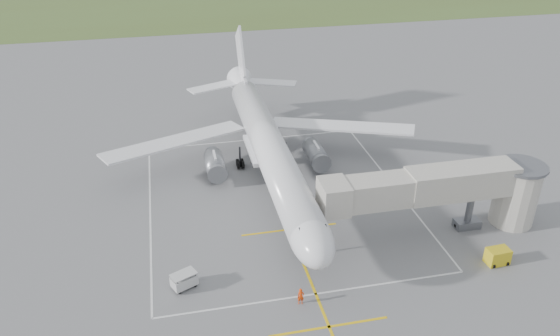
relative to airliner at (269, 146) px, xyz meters
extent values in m
plane|color=#5B5B5E|center=(0.00, -0.75, -4.39)|extent=(700.00, 700.00, 0.00)
cube|color=#E4B40D|center=(0.00, -5.75, -4.38)|extent=(0.25, 60.00, 0.01)
cube|color=#E4B40D|center=(0.00, -24.75, -4.38)|extent=(10.00, 0.25, 0.01)
cube|color=#E4B40D|center=(0.00, -10.75, -4.38)|extent=(10.00, 0.25, 0.01)
cube|color=silver|center=(0.00, 11.25, -4.38)|extent=(28.00, 0.20, 0.01)
cube|color=silver|center=(0.00, -20.75, -4.38)|extent=(28.00, 0.20, 0.01)
cube|color=silver|center=(-14.00, -4.75, -4.38)|extent=(0.20, 32.00, 0.01)
cube|color=silver|center=(14.00, -4.75, -4.38)|extent=(0.20, 32.00, 0.01)
cylinder|color=silver|center=(0.00, -0.75, 0.11)|extent=(3.80, 36.00, 3.80)
ellipsoid|color=silver|center=(0.00, -18.75, 0.11)|extent=(3.80, 7.22, 3.80)
cube|color=black|center=(0.00, -19.65, 1.16)|extent=(2.40, 1.60, 0.99)
cone|color=silver|center=(0.00, 19.75, 0.51)|extent=(3.80, 6.00, 3.80)
cube|color=silver|center=(10.50, 5.25, -0.74)|extent=(17.93, 11.24, 1.23)
cube|color=silver|center=(-10.50, 5.25, -0.74)|extent=(17.93, 11.24, 1.23)
cube|color=silver|center=(0.00, 2.25, -1.44)|extent=(4.20, 8.00, 0.50)
cube|color=silver|center=(0.00, 20.45, 4.81)|extent=(0.30, 7.89, 8.65)
cube|color=silver|center=(0.00, 18.25, 1.81)|extent=(0.35, 5.00, 1.20)
cube|color=silver|center=(4.20, 19.45, 0.71)|extent=(7.85, 5.03, 0.20)
cube|color=silver|center=(-4.20, 19.45, 0.71)|extent=(7.85, 5.03, 0.20)
cylinder|color=slate|center=(6.20, 1.75, -2.49)|extent=(2.30, 4.20, 2.30)
cube|color=silver|center=(6.20, 1.45, -1.69)|extent=(0.25, 2.40, 1.20)
cylinder|color=slate|center=(-6.20, 1.75, -2.49)|extent=(2.30, 4.20, 2.30)
cube|color=silver|center=(-6.20, 1.45, -1.69)|extent=(0.25, 2.40, 1.20)
cylinder|color=black|center=(0.00, -15.25, -3.09)|extent=(0.18, 0.18, 2.60)
cylinder|color=black|center=(-0.11, -15.25, -3.99)|extent=(0.28, 0.80, 0.80)
cylinder|color=black|center=(0.11, -15.25, -3.99)|extent=(0.28, 0.80, 0.80)
cylinder|color=black|center=(2.90, 3.75, -2.99)|extent=(0.22, 0.22, 2.80)
cylinder|color=black|center=(2.62, 3.40, -3.91)|extent=(0.32, 0.96, 0.96)
cylinder|color=black|center=(3.18, 3.40, -3.91)|extent=(0.32, 0.96, 0.96)
cylinder|color=black|center=(2.62, 4.10, -3.91)|extent=(0.32, 0.96, 0.96)
cylinder|color=black|center=(3.18, 4.10, -3.91)|extent=(0.32, 0.96, 0.96)
cylinder|color=black|center=(-2.90, 3.75, -2.99)|extent=(0.22, 0.22, 2.80)
cylinder|color=black|center=(-3.18, 3.40, -3.91)|extent=(0.32, 0.96, 0.96)
cylinder|color=black|center=(-2.62, 3.40, -3.91)|extent=(0.32, 0.96, 0.96)
cylinder|color=black|center=(-3.18, 4.10, -3.91)|extent=(0.32, 0.96, 0.96)
cylinder|color=black|center=(-2.62, 4.10, -3.91)|extent=(0.32, 0.96, 0.96)
cube|color=#99958B|center=(7.74, -14.25, 1.21)|extent=(11.09, 2.90, 2.80)
cube|color=#99958B|center=(16.46, -14.25, 1.31)|extent=(11.09, 3.10, 3.00)
cube|color=#99958B|center=(3.40, -14.25, 1.21)|extent=(2.60, 3.40, 3.00)
cylinder|color=slate|center=(18.00, -14.25, -2.29)|extent=(0.70, 0.70, 4.20)
cube|color=slate|center=(18.00, -14.25, -3.94)|extent=(2.60, 1.40, 0.90)
cylinder|color=#99958B|center=(23.00, -14.25, -1.19)|extent=(4.40, 4.40, 6.40)
cylinder|color=slate|center=(23.00, -14.25, 2.21)|extent=(5.00, 5.00, 0.30)
cylinder|color=black|center=(17.00, -14.25, -4.04)|extent=(0.70, 0.30, 0.70)
cylinder|color=black|center=(19.00, -14.25, -4.04)|extent=(0.70, 0.30, 0.70)
cube|color=gold|center=(17.79, -20.22, -3.61)|extent=(2.15, 1.46, 1.56)
cylinder|color=black|center=(17.09, -20.82, -4.16)|extent=(0.23, 0.47, 0.46)
cylinder|color=black|center=(18.55, -20.75, -4.16)|extent=(0.23, 0.47, 0.46)
cube|color=#B9B9B9|center=(-11.11, -17.41, -3.66)|extent=(2.51, 2.09, 0.95)
cube|color=#B9B9B9|center=(-11.11, -17.41, -2.92)|extent=(2.51, 2.09, 0.07)
cylinder|color=black|center=(-11.68, -18.25, -3.48)|extent=(0.07, 0.07, 1.13)
cylinder|color=black|center=(-10.10, -17.52, -3.48)|extent=(0.07, 0.07, 1.13)
cylinder|color=black|center=(-12.11, -17.30, -3.48)|extent=(0.07, 0.07, 1.13)
cylinder|color=black|center=(-10.54, -16.57, -3.48)|extent=(0.07, 0.07, 1.13)
cylinder|color=black|center=(-11.62, -18.17, -4.22)|extent=(0.29, 0.38, 0.35)
cylinder|color=black|center=(-10.20, -17.51, -4.22)|extent=(0.29, 0.38, 0.35)
cylinder|color=black|center=(-12.02, -17.31, -4.22)|extent=(0.29, 0.38, 0.35)
cylinder|color=black|center=(-10.60, -16.65, -4.22)|extent=(0.29, 0.38, 0.35)
imported|color=red|center=(-1.58, -21.61, -3.62)|extent=(0.61, 0.44, 1.55)
imported|color=#E54D07|center=(-6.63, 2.07, -3.52)|extent=(1.07, 1.02, 1.75)
camera|label=1|loc=(-10.86, -55.79, 27.97)|focal=35.00mm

